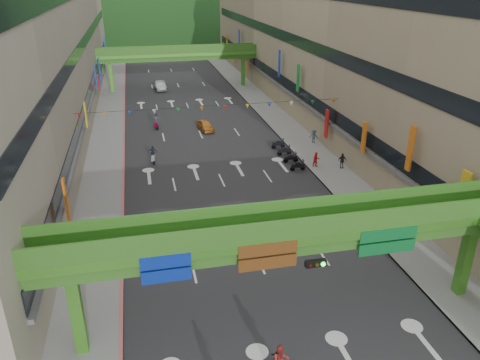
{
  "coord_description": "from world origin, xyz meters",
  "views": [
    {
      "loc": [
        -7.1,
        -13.91,
        18.01
      ],
      "look_at": [
        0.0,
        18.0,
        3.5
      ],
      "focal_mm": 35.0,
      "sensor_mm": 36.0,
      "label": 1
    }
  ],
  "objects_px": {
    "overpass_near": "(311,245)",
    "car_yellow": "(205,126)",
    "pedestrian_red": "(316,161)",
    "car_silver": "(160,85)"
  },
  "relations": [
    {
      "from": "overpass_near",
      "to": "car_yellow",
      "type": "height_order",
      "value": "overpass_near"
    },
    {
      "from": "overpass_near",
      "to": "pedestrian_red",
      "type": "relative_size",
      "value": 18.27
    },
    {
      "from": "overpass_near",
      "to": "car_silver",
      "type": "height_order",
      "value": "overpass_near"
    },
    {
      "from": "car_silver",
      "to": "pedestrian_red",
      "type": "relative_size",
      "value": 2.98
    },
    {
      "from": "overpass_near",
      "to": "car_yellow",
      "type": "distance_m",
      "value": 36.46
    },
    {
      "from": "car_silver",
      "to": "car_yellow",
      "type": "relative_size",
      "value": 1.26
    },
    {
      "from": "car_silver",
      "to": "car_yellow",
      "type": "bearing_deg",
      "value": -83.89
    },
    {
      "from": "car_silver",
      "to": "pedestrian_red",
      "type": "bearing_deg",
      "value": -74.84
    },
    {
      "from": "car_silver",
      "to": "pedestrian_red",
      "type": "xyz_separation_m",
      "value": [
        13.06,
        -38.14,
        0.01
      ]
    },
    {
      "from": "overpass_near",
      "to": "car_yellow",
      "type": "bearing_deg",
      "value": 90.17
    }
  ]
}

